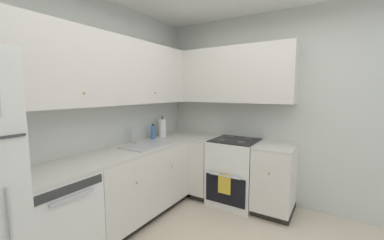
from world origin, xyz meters
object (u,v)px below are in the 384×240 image
oven_range (235,171)px  paper_towel_roll (162,128)px  soap_bottle (153,132)px  dishwasher (54,222)px

oven_range → paper_towel_roll: size_ratio=3.18×
soap_bottle → paper_towel_roll: 0.20m
dishwasher → paper_towel_roll: paper_towel_roll is taller
oven_range → paper_towel_roll: paper_towel_roll is taller
dishwasher → oven_range: 2.20m
soap_bottle → oven_range: bearing=-64.5°
dishwasher → soap_bottle: soap_bottle is taller
dishwasher → paper_towel_roll: bearing=5.4°
soap_bottle → paper_towel_roll: bearing=-6.0°
oven_range → soap_bottle: (-0.50, 1.05, 0.53)m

